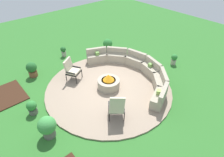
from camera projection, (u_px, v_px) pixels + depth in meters
The scene contains 13 objects.
ground_plane at pixel (109, 88), 8.53m from camera, with size 24.00×24.00×0.00m, color #2D6B28.
patio_circle at pixel (109, 88), 8.51m from camera, with size 5.61×5.61×0.06m, color gray.
mulch_bed_left at pixel (4, 96), 8.07m from camera, with size 1.70×1.56×0.04m, color #382114.
fire_pit at pixel (109, 83), 8.34m from camera, with size 0.98×0.98×0.69m.
curved_stone_bench at pixel (134, 69), 9.15m from camera, with size 4.98×2.25×0.77m.
lounge_chair_front_left at pixel (72, 69), 8.67m from camera, with size 0.78×0.80×1.07m.
lounge_chair_front_right at pixel (117, 107), 6.71m from camera, with size 0.78×0.81×1.12m.
potted_plant_0 at pixel (32, 69), 9.05m from camera, with size 0.50×0.50×0.76m.
potted_plant_1 at pixel (174, 59), 9.98m from camera, with size 0.32×0.32×0.59m.
potted_plant_2 at pixel (63, 51), 10.68m from camera, with size 0.31×0.31×0.58m.
potted_plant_3 at pixel (32, 107), 7.14m from camera, with size 0.39×0.39×0.58m.
potted_plant_4 at pixel (108, 45), 11.08m from camera, with size 0.55×0.55×0.78m.
potted_plant_5 at pixel (47, 127), 6.22m from camera, with size 0.62×0.62×0.83m.
Camera 1 is at (5.06, -4.21, 5.45)m, focal length 30.17 mm.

